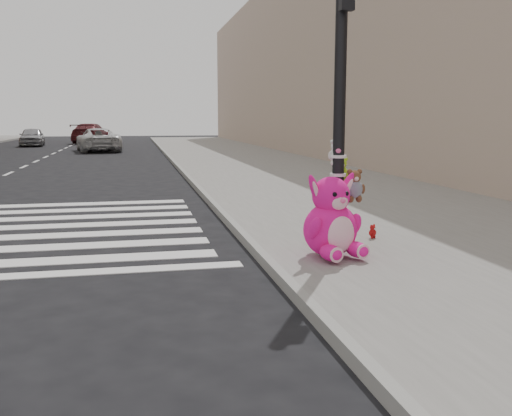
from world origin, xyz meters
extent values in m
plane|color=black|center=(0.00, 0.00, 0.00)|extent=(120.00, 120.00, 0.00)
cube|color=slate|center=(5.00, 10.00, 0.07)|extent=(7.00, 80.00, 0.14)
cube|color=gray|center=(1.55, 10.00, 0.07)|extent=(0.12, 80.00, 0.15)
cube|color=tan|center=(10.50, 20.00, 5.00)|extent=(5.00, 60.00, 10.00)
cylinder|color=black|center=(2.60, 1.80, 2.14)|extent=(0.16, 0.16, 4.00)
cylinder|color=white|center=(2.60, 1.80, 0.89)|extent=(0.22, 0.22, 0.04)
cylinder|color=white|center=(2.60, 1.80, 1.19)|extent=(0.22, 0.22, 0.04)
cylinder|color=white|center=(2.60, 1.80, 1.44)|extent=(0.22, 0.22, 0.04)
ellipsoid|color=#FF1594|center=(2.26, 1.09, 0.24)|extent=(0.32, 0.43, 0.21)
ellipsoid|color=#FF1594|center=(2.66, 1.19, 0.24)|extent=(0.32, 0.43, 0.21)
ellipsoid|color=#FF1594|center=(2.38, 1.45, 0.50)|extent=(0.86, 0.78, 0.72)
ellipsoid|color=#F9BFD1|center=(2.44, 1.21, 0.48)|extent=(0.43, 0.24, 0.48)
sphere|color=#FF1594|center=(2.38, 1.45, 0.95)|extent=(0.61, 0.61, 0.50)
ellipsoid|color=#FF1594|center=(2.15, 1.41, 1.02)|extent=(0.36, 0.19, 0.50)
ellipsoid|color=#FF1594|center=(2.59, 1.53, 1.02)|extent=(0.36, 0.19, 0.50)
imported|color=silver|center=(-2.16, 29.59, 0.68)|extent=(2.97, 5.19, 1.36)
imported|color=#5A191E|center=(-3.42, 41.83, 0.77)|extent=(3.00, 5.57, 1.53)
imported|color=#9F9FA3|center=(-7.09, 37.22, 0.66)|extent=(1.88, 3.98, 1.32)
camera|label=1|loc=(-0.13, -5.56, 1.96)|focal=40.00mm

